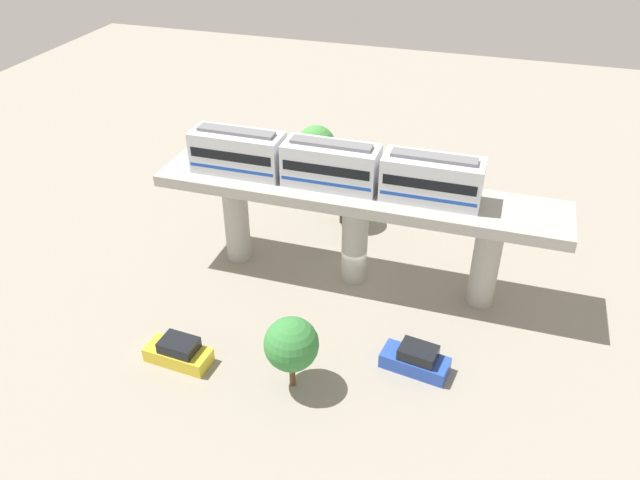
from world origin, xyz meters
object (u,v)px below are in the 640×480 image
object	(u,v)px
parked_car_blue	(416,360)
tree_far_corner	(316,145)
train	(331,165)
tree_near_viaduct	(342,181)
parked_car_yellow	(179,352)
tree_mid_lot	(291,344)

from	to	relation	value
parked_car_blue	tree_far_corner	xyz separation A→B (m)	(-23.11, -13.93, 2.64)
tree_far_corner	train	bearing A→B (deg)	21.46
tree_near_viaduct	tree_far_corner	size ratio (longest dim) A/B	1.12
train	tree_far_corner	size ratio (longest dim) A/B	3.90
parked_car_blue	tree_far_corner	size ratio (longest dim) A/B	0.84
train	tree_far_corner	world-z (taller)	train
train	tree_near_viaduct	size ratio (longest dim) A/B	3.49
parked_car_yellow	tree_far_corner	world-z (taller)	tree_far_corner
train	tree_mid_lot	bearing A→B (deg)	5.57
parked_car_yellow	tree_mid_lot	distance (m)	7.99
train	parked_car_yellow	size ratio (longest dim) A/B	4.75
parked_car_yellow	parked_car_blue	xyz separation A→B (m)	(-3.85, 14.47, 0.00)
tree_near_viaduct	tree_far_corner	distance (m)	8.91
train	parked_car_blue	size ratio (longest dim) A/B	4.64
tree_near_viaduct	tree_mid_lot	distance (m)	19.31
tree_mid_lot	tree_far_corner	bearing A→B (deg)	-165.25
tree_mid_lot	parked_car_blue	bearing A→B (deg)	117.44
parked_car_blue	tree_near_viaduct	xyz separation A→B (m)	(-15.57, -9.22, 3.32)
tree_near_viaduct	train	bearing A→B (deg)	8.96
parked_car_blue	tree_far_corner	bearing A→B (deg)	-140.34
parked_car_yellow	parked_car_blue	size ratio (longest dim) A/B	0.98
tree_near_viaduct	parked_car_yellow	bearing A→B (deg)	-15.13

